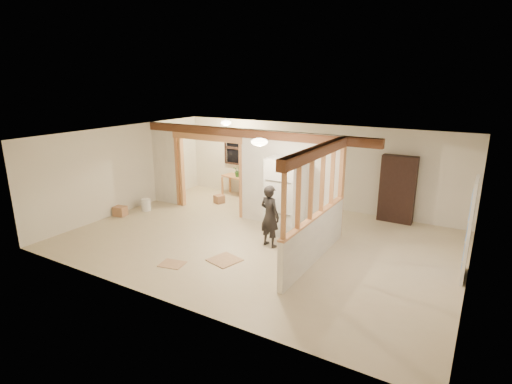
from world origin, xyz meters
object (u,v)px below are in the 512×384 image
Objects in this scene: refrigerator at (285,196)px; woman at (270,216)px; shop_vac at (176,189)px; work_table at (238,186)px; bookshelf at (397,189)px.

woman is (0.08, -0.93, -0.23)m from refrigerator.
refrigerator is at bearing -12.83° from shop_vac.
work_table is 0.59× the size of bookshelf.
shop_vac is at bearing -8.13° from woman.
bookshelf is at bearing -108.96° from woman.
woman is 2.79× the size of shop_vac.
woman reaches higher than work_table.
woman is 4.26m from work_table.
bookshelf reaches higher than work_table.
work_table is 2.06m from shop_vac.
work_table is 5.07m from bookshelf.
refrigerator is 1.06× the size of bookshelf.
bookshelf is at bearing 13.10° from work_table.
shop_vac is (-4.59, 1.96, -0.47)m from woman.
woman is 1.36× the size of work_table.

